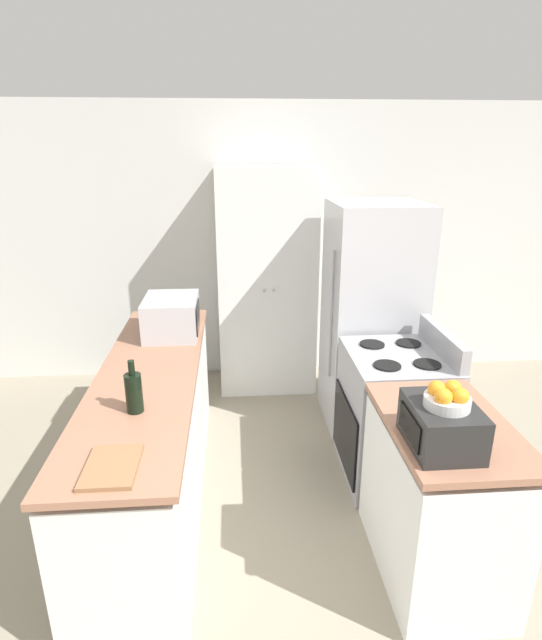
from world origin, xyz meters
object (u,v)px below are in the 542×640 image
(microwave, at_px, (172,316))
(wine_bottle, at_px, (134,392))
(refrigerator, at_px, (371,318))
(toaster_oven, at_px, (441,425))
(stove, at_px, (393,415))
(pantry_cabinet, at_px, (266,282))
(fruit_bowl, at_px, (448,397))

(microwave, bearing_deg, wine_bottle, -93.62)
(refrigerator, height_order, toaster_oven, refrigerator)
(stove, height_order, toaster_oven, toaster_oven)
(pantry_cabinet, height_order, fruit_bowl, pantry_cabinet)
(pantry_cabinet, distance_m, toaster_oven, 2.62)
(toaster_oven, bearing_deg, stove, 81.89)
(stove, height_order, wine_bottle, wine_bottle)
(pantry_cabinet, relative_size, toaster_oven, 5.60)
(microwave, xyz_separation_m, toaster_oven, (1.37, -1.54, -0.03))
(microwave, relative_size, wine_bottle, 1.65)
(pantry_cabinet, bearing_deg, microwave, -126.80)
(refrigerator, xyz_separation_m, microwave, (-1.54, -0.27, 0.14))
(refrigerator, relative_size, toaster_oven, 4.96)
(toaster_oven, bearing_deg, fruit_bowl, -78.77)
(wine_bottle, bearing_deg, stove, 21.19)
(toaster_oven, bearing_deg, refrigerator, 84.53)
(microwave, distance_m, toaster_oven, 2.06)
(pantry_cabinet, height_order, microwave, pantry_cabinet)
(pantry_cabinet, relative_size, microwave, 4.38)
(pantry_cabinet, distance_m, stove, 1.78)
(microwave, height_order, fruit_bowl, fruit_bowl)
(refrigerator, height_order, microwave, refrigerator)
(refrigerator, distance_m, wine_bottle, 2.13)
(pantry_cabinet, xyz_separation_m, wine_bottle, (-0.82, -2.12, -0.00))
(pantry_cabinet, relative_size, refrigerator, 1.13)
(wine_bottle, relative_size, fruit_bowl, 1.41)
(toaster_oven, xyz_separation_m, fruit_bowl, (0.00, -0.02, 0.15))
(stove, relative_size, toaster_oven, 2.93)
(microwave, bearing_deg, stove, -18.17)
(pantry_cabinet, xyz_separation_m, refrigerator, (0.79, -0.74, -0.12))
(refrigerator, xyz_separation_m, wine_bottle, (-1.61, -1.38, 0.12))
(toaster_oven, distance_m, fruit_bowl, 0.15)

